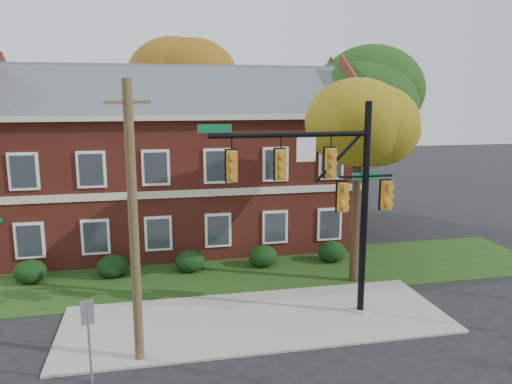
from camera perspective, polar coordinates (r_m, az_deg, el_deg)
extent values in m
plane|color=black|center=(18.04, 0.84, -15.77)|extent=(120.00, 120.00, 0.00)
cube|color=gray|center=(18.90, 0.15, -14.34)|extent=(14.00, 5.00, 0.08)
cube|color=#193811|center=(23.45, -2.43, -9.27)|extent=(30.00, 6.00, 0.04)
cube|color=maroon|center=(28.15, -8.53, 1.36)|extent=(18.00, 8.00, 7.00)
cube|color=beige|center=(27.79, -8.74, 8.75)|extent=(18.80, 8.80, 0.24)
cube|color=beige|center=(24.19, -7.95, -0.18)|extent=(18.00, 0.12, 0.35)
ellipsoid|color=black|center=(24.28, -24.42, -8.29)|extent=(1.40, 1.26, 1.05)
ellipsoid|color=black|center=(23.74, -16.07, -8.15)|extent=(1.40, 1.26, 1.05)
ellipsoid|color=black|center=(23.72, -7.54, -7.83)|extent=(1.40, 1.26, 1.05)
ellipsoid|color=black|center=(24.20, 0.82, -7.34)|extent=(1.40, 1.26, 1.05)
ellipsoid|color=black|center=(25.17, 8.67, -6.75)|extent=(1.40, 1.26, 1.05)
cylinder|color=black|center=(22.13, 11.28, -2.96)|extent=(0.36, 0.36, 5.76)
ellipsoid|color=#AC640E|center=(21.57, 11.64, 6.37)|extent=(4.25, 4.25, 3.60)
ellipsoid|color=#AC640E|center=(21.45, 13.65, 7.87)|extent=(3.50, 3.50, 3.00)
cylinder|color=black|center=(31.69, 11.63, 2.35)|extent=(0.36, 0.36, 7.04)
ellipsoid|color=black|center=(31.36, 11.94, 10.33)|extent=(5.95, 5.95, 5.04)
ellipsoid|color=black|center=(31.24, 13.88, 11.35)|extent=(4.90, 4.90, 4.20)
cylinder|color=black|center=(36.07, -7.74, 4.01)|extent=(0.36, 0.36, 7.68)
ellipsoid|color=#B13C0F|center=(35.82, -7.94, 11.65)|extent=(6.46, 6.46, 5.47)
ellipsoid|color=#B13C0F|center=(35.35, -6.32, 12.67)|extent=(5.32, 5.32, 4.56)
cylinder|color=gray|center=(19.80, 11.81, -13.20)|extent=(0.64, 0.64, 0.18)
cylinder|color=black|center=(18.58, 12.27, -2.20)|extent=(0.25, 0.25, 7.94)
cylinder|color=black|center=(17.14, 3.98, 6.54)|extent=(5.67, 0.28, 0.18)
cylinder|color=black|center=(18.33, 12.43, 1.77)|extent=(2.04, 0.12, 0.09)
cube|color=#B1731C|center=(16.78, -2.77, 2.95)|extent=(0.50, 0.35, 1.32)
cube|color=#B1731C|center=(17.15, 2.84, 3.13)|extent=(0.50, 0.35, 1.32)
cube|color=#B1731C|center=(17.72, 8.51, 3.27)|extent=(0.50, 0.35, 1.32)
cube|color=silver|center=(17.36, 5.76, 4.87)|extent=(0.68, 0.06, 0.85)
cube|color=#0C5D36|center=(16.56, -4.75, 7.24)|extent=(1.13, 0.06, 0.27)
cube|color=#B1731C|center=(18.12, 9.90, -0.61)|extent=(0.50, 0.35, 1.32)
cube|color=#B1731C|center=(18.83, 14.69, -0.37)|extent=(0.50, 0.35, 1.32)
cube|color=#0C5D36|center=(18.33, 12.43, 1.77)|extent=(1.08, 0.06, 0.26)
cylinder|color=#453620|center=(15.22, -13.81, -3.88)|extent=(0.37, 0.37, 8.60)
cube|color=#453620|center=(14.74, -14.46, 9.91)|extent=(1.28, 0.57, 0.10)
cylinder|color=slate|center=(15.46, -18.50, -16.00)|extent=(0.09, 0.09, 2.50)
cube|color=slate|center=(15.08, -18.71, -12.91)|extent=(0.36, 0.16, 0.70)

